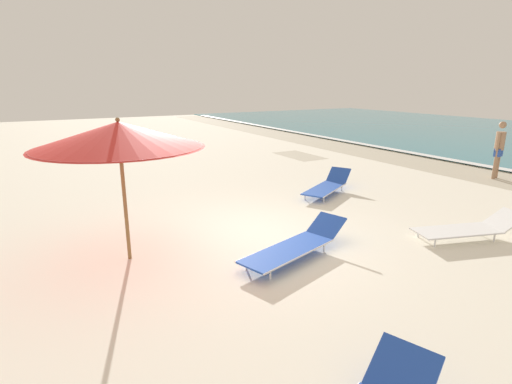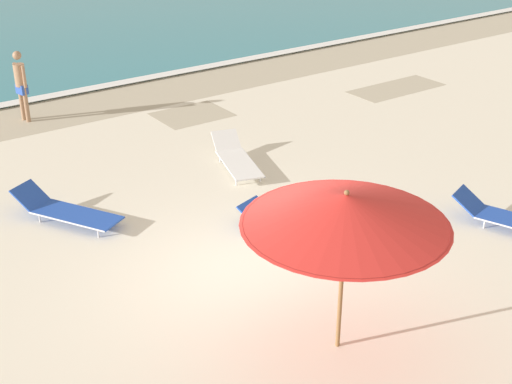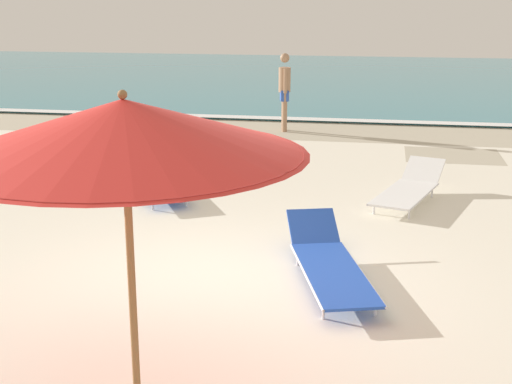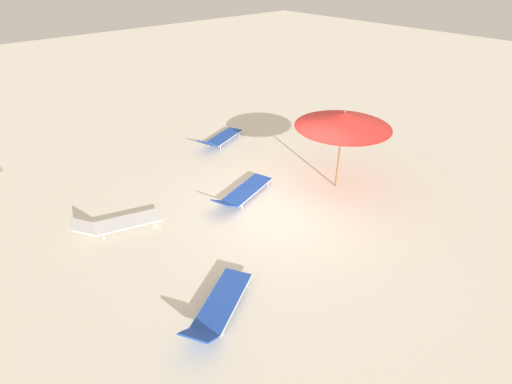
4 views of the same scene
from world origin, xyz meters
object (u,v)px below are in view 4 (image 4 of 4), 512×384
object	(u,v)px
sun_lounger_under_umbrella	(243,192)
sun_lounger_near_water_left	(218,306)
sun_lounger_beside_umbrella	(221,138)
beach_umbrella	(343,120)
sun_lounger_near_water_right	(118,223)

from	to	relation	value
sun_lounger_under_umbrella	sun_lounger_near_water_left	size ratio (longest dim) A/B	1.11
sun_lounger_beside_umbrella	sun_lounger_near_water_left	bearing A→B (deg)	122.31
sun_lounger_beside_umbrella	sun_lounger_near_water_left	world-z (taller)	sun_lounger_near_water_left
beach_umbrella	sun_lounger_beside_umbrella	world-z (taller)	beach_umbrella
beach_umbrella	sun_lounger_beside_umbrella	size ratio (longest dim) A/B	1.19
beach_umbrella	sun_lounger_near_water_left	size ratio (longest dim) A/B	1.24
sun_lounger_near_water_left	sun_lounger_beside_umbrella	bearing A→B (deg)	-66.72
sun_lounger_beside_umbrella	sun_lounger_near_water_right	world-z (taller)	sun_lounger_beside_umbrella
beach_umbrella	sun_lounger_under_umbrella	xyz separation A→B (m)	(1.31, 2.51, -1.89)
sun_lounger_near_water_left	beach_umbrella	bearing A→B (deg)	-102.97
beach_umbrella	sun_lounger_beside_umbrella	xyz separation A→B (m)	(4.75, 0.69, -1.88)
beach_umbrella	sun_lounger_under_umbrella	bearing A→B (deg)	62.44
sun_lounger_beside_umbrella	sun_lounger_near_water_left	size ratio (longest dim) A/B	1.05
sun_lounger_under_umbrella	sun_lounger_near_water_right	xyz separation A→B (m)	(0.94, 3.31, 0.00)
beach_umbrella	sun_lounger_near_water_right	size ratio (longest dim) A/B	1.23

